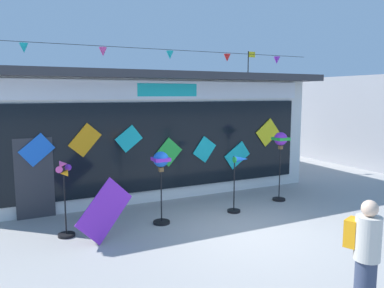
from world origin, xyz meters
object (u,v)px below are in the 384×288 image
at_px(kite_shop_building, 137,128).
at_px(wind_spinner_center_left, 238,176).
at_px(display_kite_on_ground, 105,210).
at_px(wind_spinner_left, 161,169).
at_px(person_mid_plaza, 365,257).
at_px(wind_spinner_far_left, 65,194).
at_px(wind_spinner_center_right, 281,146).

height_order(kite_shop_building, wind_spinner_center_left, kite_shop_building).
xyz_separation_m(kite_shop_building, display_kite_on_ground, (-2.35, -5.08, -1.20)).
bearing_deg(display_kite_on_ground, wind_spinner_left, 17.73).
height_order(wind_spinner_center_left, person_mid_plaza, person_mid_plaza).
distance_m(wind_spinner_left, wind_spinner_center_left, 2.17).
distance_m(kite_shop_building, wind_spinner_far_left, 5.51).
relative_size(kite_shop_building, wind_spinner_left, 5.92).
xyz_separation_m(kite_shop_building, wind_spinner_center_right, (2.87, -4.28, -0.27)).
distance_m(wind_spinner_left, wind_spinner_center_right, 3.80).
relative_size(wind_spinner_center_right, display_kite_on_ground, 1.61).
bearing_deg(kite_shop_building, wind_spinner_center_right, -56.16).
distance_m(kite_shop_building, wind_spinner_center_right, 5.16).
height_order(wind_spinner_center_right, person_mid_plaza, wind_spinner_center_right).
bearing_deg(person_mid_plaza, wind_spinner_far_left, 102.10).
relative_size(wind_spinner_far_left, wind_spinner_center_right, 0.84).
relative_size(wind_spinner_left, wind_spinner_center_right, 0.87).
relative_size(kite_shop_building, wind_spinner_center_left, 6.91).
bearing_deg(person_mid_plaza, display_kite_on_ground, 99.00).
distance_m(wind_spinner_center_right, person_mid_plaza, 5.83).
distance_m(wind_spinner_left, display_kite_on_ground, 1.66).
bearing_deg(wind_spinner_left, person_mid_plaza, -77.49).
bearing_deg(person_mid_plaza, kite_shop_building, 69.82).
bearing_deg(wind_spinner_center_left, display_kite_on_ground, -172.89).
height_order(wind_spinner_left, display_kite_on_ground, wind_spinner_left).
relative_size(wind_spinner_far_left, display_kite_on_ground, 1.36).
bearing_deg(wind_spinner_left, display_kite_on_ground, -162.27).
height_order(kite_shop_building, wind_spinner_far_left, kite_shop_building).
distance_m(kite_shop_building, wind_spinner_left, 4.74).
distance_m(wind_spinner_far_left, wind_spinner_center_left, 4.28).
distance_m(wind_spinner_far_left, wind_spinner_center_right, 5.96).
bearing_deg(wind_spinner_center_right, wind_spinner_far_left, -177.92).
bearing_deg(wind_spinner_center_right, kite_shop_building, 123.84).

